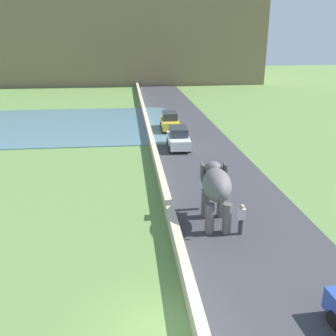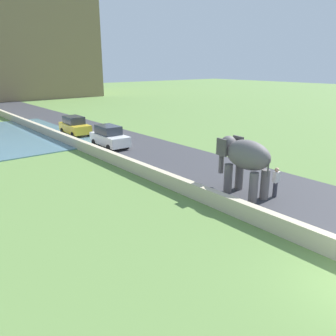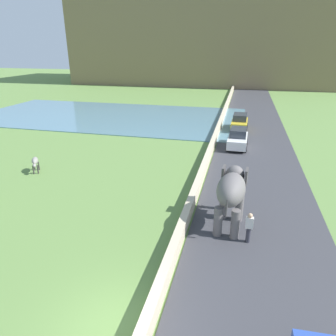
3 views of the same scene
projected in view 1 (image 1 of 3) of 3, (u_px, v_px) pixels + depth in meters
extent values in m
plane|color=#608442|center=(162.00, 335.00, 12.28)|extent=(220.00, 220.00, 0.00)
cube|color=#38383D|center=(199.00, 151.00, 31.53)|extent=(7.00, 120.00, 0.06)
cube|color=beige|center=(155.00, 156.00, 29.14)|extent=(0.40, 110.00, 0.79)
cube|color=slate|center=(3.00, 126.00, 40.10)|extent=(36.00, 18.00, 0.08)
cube|color=#7F6B4C|center=(99.00, 11.00, 79.08)|extent=(64.00, 28.00, 27.68)
ellipsoid|color=#605B5B|center=(217.00, 185.00, 18.60)|extent=(1.62, 2.81, 1.50)
cylinder|color=#605B5B|center=(205.00, 204.00, 19.89)|extent=(0.44, 0.44, 1.60)
cylinder|color=#605B5B|center=(221.00, 204.00, 19.91)|extent=(0.44, 0.44, 1.60)
cylinder|color=#605B5B|center=(210.00, 219.00, 18.24)|extent=(0.44, 0.44, 1.60)
cylinder|color=#605B5B|center=(227.00, 219.00, 18.26)|extent=(0.44, 0.44, 1.60)
ellipsoid|color=#605B5B|center=(213.00, 171.00, 19.87)|extent=(1.07, 0.98, 1.10)
cube|color=#484444|center=(202.00, 172.00, 19.72)|extent=(0.18, 0.71, 0.90)
cube|color=#484444|center=(225.00, 171.00, 19.75)|extent=(0.18, 0.71, 0.90)
cylinder|color=#605B5B|center=(211.00, 184.00, 20.61)|extent=(0.28, 0.28, 1.50)
cone|color=silver|center=(208.00, 176.00, 20.39)|extent=(0.17, 0.57, 0.17)
cone|color=silver|center=(216.00, 176.00, 20.40)|extent=(0.17, 0.57, 0.17)
cylinder|color=#484444|center=(221.00, 202.00, 17.47)|extent=(0.08, 0.08, 0.90)
cylinder|color=#33333D|center=(241.00, 227.00, 18.27)|extent=(0.22, 0.22, 0.85)
cube|color=silver|center=(241.00, 214.00, 18.04)|extent=(0.36, 0.22, 0.56)
sphere|color=tan|center=(242.00, 207.00, 17.91)|extent=(0.22, 0.22, 0.22)
cylinder|color=black|center=(333.00, 320.00, 12.50)|extent=(0.21, 0.61, 0.60)
cube|color=white|center=(178.00, 141.00, 32.19)|extent=(1.80, 4.04, 0.80)
cube|color=#2D333D|center=(178.00, 131.00, 32.12)|extent=(1.50, 2.24, 0.70)
cylinder|color=black|center=(190.00, 149.00, 31.16)|extent=(0.20, 0.60, 0.60)
cylinder|color=black|center=(170.00, 150.00, 31.04)|extent=(0.20, 0.60, 0.60)
cylinder|color=black|center=(186.00, 141.00, 33.61)|extent=(0.20, 0.60, 0.60)
cylinder|color=black|center=(168.00, 141.00, 33.48)|extent=(0.20, 0.60, 0.60)
cube|color=gold|center=(170.00, 123.00, 38.43)|extent=(1.79, 4.04, 0.80)
cube|color=#2D333D|center=(169.00, 116.00, 38.36)|extent=(1.50, 2.23, 0.70)
cylinder|color=black|center=(179.00, 130.00, 37.40)|extent=(0.19, 0.60, 0.60)
cylinder|color=black|center=(163.00, 130.00, 37.27)|extent=(0.19, 0.60, 0.60)
cylinder|color=black|center=(176.00, 124.00, 39.85)|extent=(0.19, 0.60, 0.60)
cylinder|color=black|center=(161.00, 125.00, 39.72)|extent=(0.19, 0.60, 0.60)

